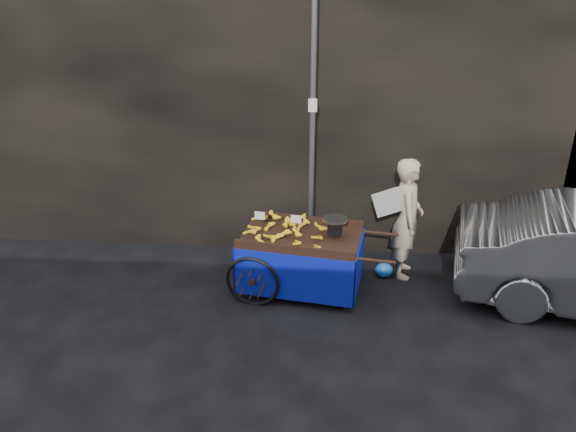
{
  "coord_description": "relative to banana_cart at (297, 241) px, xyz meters",
  "views": [
    {
      "loc": [
        0.5,
        -6.34,
        4.21
      ],
      "look_at": [
        0.02,
        0.5,
        1.07
      ],
      "focal_mm": 35.0,
      "sensor_mm": 36.0,
      "label": 1
    }
  ],
  "objects": [
    {
      "name": "street_pole",
      "position": [
        0.15,
        0.88,
        1.27
      ],
      "size": [
        0.12,
        0.1,
        4.0
      ],
      "color": "slate",
      "rests_on": "ground"
    },
    {
      "name": "vendor",
      "position": [
        1.52,
        0.52,
        0.15
      ],
      "size": [
        0.78,
        0.68,
        1.77
      ],
      "rotation": [
        0.0,
        0.0,
        1.47
      ],
      "color": "tan",
      "rests_on": "ground"
    },
    {
      "name": "ground",
      "position": [
        -0.15,
        -0.42,
        -0.74
      ],
      "size": [
        80.0,
        80.0,
        0.0
      ],
      "primitive_type": "plane",
      "color": "black",
      "rests_on": "ground"
    },
    {
      "name": "banana_cart",
      "position": [
        0.0,
        0.0,
        0.0
      ],
      "size": [
        2.32,
        1.33,
        1.19
      ],
      "rotation": [
        0.0,
        0.0,
        -0.16
      ],
      "color": "black",
      "rests_on": "ground"
    },
    {
      "name": "building_wall",
      "position": [
        0.24,
        2.18,
        1.76
      ],
      "size": [
        13.5,
        2.0,
        5.0
      ],
      "color": "black",
      "rests_on": "ground"
    },
    {
      "name": "plastic_bag",
      "position": [
        1.24,
        0.38,
        -0.62
      ],
      "size": [
        0.26,
        0.21,
        0.23
      ],
      "primitive_type": "ellipsoid",
      "color": "blue",
      "rests_on": "ground"
    }
  ]
}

